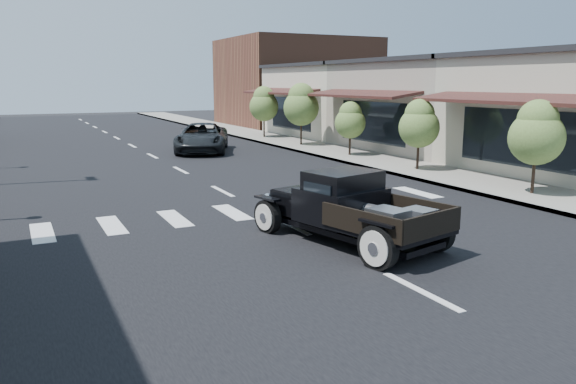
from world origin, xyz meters
name	(u,v)px	position (x,y,z in m)	size (l,w,h in m)	color
ground	(331,247)	(0.00, 0.00, 0.00)	(120.00, 120.00, 0.00)	black
road	(163,161)	(0.00, 15.00, 0.01)	(14.00, 80.00, 0.02)	black
road_markings	(195,178)	(0.00, 10.00, 0.00)	(12.00, 60.00, 0.06)	silver
sidewalk_right	(325,150)	(8.50, 15.00, 0.07)	(3.00, 80.00, 0.15)	gray
storefront_mid	(451,107)	(15.00, 13.00, 2.25)	(10.00, 9.00, 4.50)	#A79D8C
storefront_far	(357,102)	(15.00, 22.00, 2.25)	(10.00, 9.00, 4.50)	beige
far_building_right	(296,83)	(15.50, 32.00, 3.50)	(11.00, 10.00, 7.00)	brown
small_tree_a	(536,149)	(8.30, 1.83, 1.54)	(1.66, 1.66, 2.77)	#577334
small_tree_b	(419,136)	(8.30, 7.35, 1.47)	(1.59, 1.59, 2.65)	#577334
small_tree_c	(350,129)	(8.30, 12.33, 1.36)	(1.45, 1.45, 2.41)	#577334
small_tree_d	(301,115)	(8.30, 17.32, 1.77)	(1.94, 1.94, 3.23)	#577334
small_tree_e	(264,113)	(8.30, 22.36, 1.67)	(1.82, 1.82, 3.04)	#577334
hotrod_pickup	(349,207)	(0.51, 0.12, 0.82)	(2.21, 4.74, 1.64)	black
second_car	(202,138)	(2.69, 17.53, 0.73)	(2.43, 5.27, 1.47)	black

